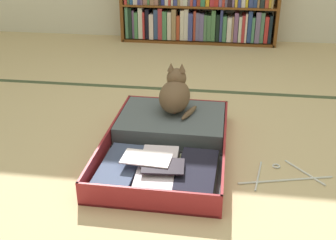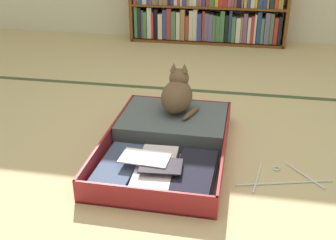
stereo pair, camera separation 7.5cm
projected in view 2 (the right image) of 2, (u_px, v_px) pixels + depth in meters
ground_plane at (190, 159)px, 2.16m from camera, size 10.00×10.00×0.00m
tatami_border at (207, 91)px, 3.00m from camera, size 4.80×0.05×0.00m
bookshelf at (207, 8)px, 4.03m from camera, size 1.54×0.23×0.73m
open_suitcase at (168, 140)px, 2.25m from camera, size 0.64×0.99×0.12m
black_cat at (178, 94)px, 2.39m from camera, size 0.23×0.29×0.28m
clothes_hanger at (282, 178)px, 2.00m from camera, size 0.46×0.29×0.01m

